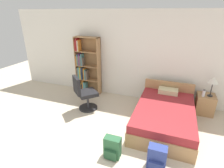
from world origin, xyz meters
The scene contains 9 objects.
wall_back centered at (0.00, 3.23, 1.30)m, with size 9.00×0.06×2.60m.
bookshelf centered at (-1.94, 3.01, 0.85)m, with size 0.79×0.28×1.83m.
bed centered at (0.68, 2.05, 0.26)m, with size 1.31×2.07×0.75m.
office_chair centered at (-1.43, 1.98, 0.46)m, with size 0.72×0.72×0.98m.
nightstand centered at (1.64, 2.93, 0.26)m, with size 0.44×0.47×0.52m.
table_lamp centered at (1.70, 2.90, 0.94)m, with size 0.25×0.25×0.51m.
water_bottle centered at (1.53, 2.82, 0.61)m, with size 0.07×0.07×0.19m.
backpack_blue centered at (0.68, 0.66, 0.21)m, with size 0.31×0.25×0.43m.
backpack_green centered at (-0.12, 0.63, 0.20)m, with size 0.30×0.23×0.42m.
Camera 1 is at (0.75, -1.73, 2.52)m, focal length 28.00 mm.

